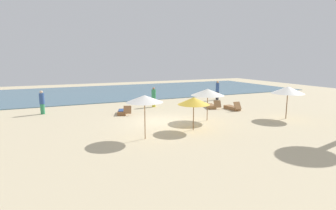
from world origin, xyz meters
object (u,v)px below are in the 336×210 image
at_px(umbrella_2, 288,90).
at_px(umbrella_1, 208,92).
at_px(person_0, 154,97).
at_px(person_1, 217,90).
at_px(lounger_0, 233,108).
at_px(lounger_1, 211,106).
at_px(umbrella_3, 194,101).
at_px(umbrella_0, 145,99).
at_px(lounger_2, 123,112).
at_px(person_2, 42,102).

bearing_deg(umbrella_2, umbrella_1, 161.39).
distance_m(umbrella_2, person_0, 10.65).
bearing_deg(person_1, person_0, -171.22).
relative_size(lounger_0, lounger_1, 0.94).
relative_size(umbrella_3, person_0, 1.14).
xyz_separation_m(umbrella_0, person_0, (3.89, 8.71, -1.27)).
relative_size(umbrella_2, lounger_2, 1.27).
bearing_deg(person_0, lounger_1, -31.13).
bearing_deg(person_1, person_2, -177.98).
xyz_separation_m(lounger_0, lounger_1, (-1.19, 1.33, -0.00)).
xyz_separation_m(umbrella_2, lounger_0, (-1.34, 4.26, -1.85)).
distance_m(umbrella_3, person_0, 8.25).
bearing_deg(person_2, lounger_1, -13.47).
bearing_deg(umbrella_1, person_0, 102.58).
distance_m(umbrella_1, lounger_1, 5.04).
bearing_deg(lounger_2, umbrella_1, -43.25).
bearing_deg(umbrella_1, lounger_0, 31.56).
bearing_deg(umbrella_1, person_1, 51.66).
bearing_deg(umbrella_1, person_2, 145.90).
bearing_deg(umbrella_3, umbrella_2, 0.22).
xyz_separation_m(umbrella_2, lounger_1, (-2.53, 5.59, -1.85)).
relative_size(umbrella_1, person_0, 1.31).
bearing_deg(lounger_0, umbrella_3, -144.95).
bearing_deg(person_1, lounger_2, -163.89).
height_order(umbrella_1, lounger_2, umbrella_1).
height_order(lounger_1, person_1, person_1).
distance_m(umbrella_0, person_2, 10.56).
height_order(umbrella_1, umbrella_2, umbrella_2).
xyz_separation_m(umbrella_2, person_1, (0.57, 9.28, -1.03)).
height_order(umbrella_1, umbrella_3, umbrella_1).
bearing_deg(umbrella_3, lounger_0, 35.05).
bearing_deg(lounger_1, umbrella_1, -126.58).
bearing_deg(umbrella_2, person_0, 129.68).
bearing_deg(person_1, lounger_0, -110.84).
distance_m(person_1, person_2, 16.14).
height_order(umbrella_0, lounger_0, umbrella_0).
distance_m(lounger_1, person_0, 4.99).
bearing_deg(umbrella_1, lounger_1, 53.42).
bearing_deg(person_2, umbrella_1, -34.10).
xyz_separation_m(umbrella_3, person_2, (-8.10, 8.74, -0.84)).
distance_m(lounger_2, person_1, 11.08).
xyz_separation_m(lounger_1, person_2, (-13.02, 3.12, 0.73)).
xyz_separation_m(umbrella_1, umbrella_2, (5.34, -1.80, 0.08)).
bearing_deg(umbrella_3, umbrella_0, -170.48).
distance_m(umbrella_1, umbrella_3, 2.80).
bearing_deg(person_0, umbrella_1, -77.42).
distance_m(umbrella_3, lounger_2, 6.94).
xyz_separation_m(umbrella_1, person_2, (-10.21, 6.91, -1.03)).
height_order(umbrella_1, lounger_1, umbrella_1).
bearing_deg(lounger_1, umbrella_2, -65.68).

